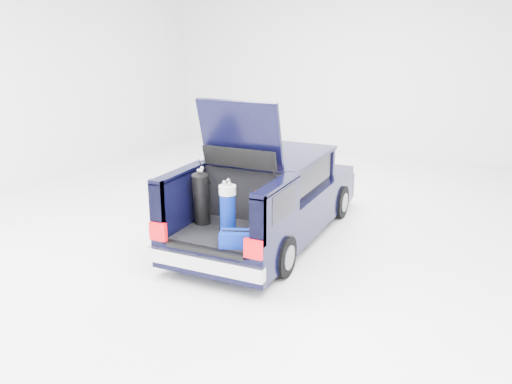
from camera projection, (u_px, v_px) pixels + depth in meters
The scene contains 6 objects.
ground at pixel (268, 236), 9.34m from camera, with size 14.00×14.00×0.00m, color white.
car at pixel (271, 197), 9.24m from camera, with size 1.87×4.65×2.47m.
red_suitcase at pixel (267, 212), 7.86m from camera, with size 0.43×0.38×0.61m.
black_golf_bag at pixel (201, 199), 8.08m from camera, with size 0.32×0.38×0.89m.
blue_golf_bag at pixel (228, 209), 7.72m from camera, with size 0.27×0.27×0.81m.
blue_duffel at pixel (236, 239), 7.35m from camera, with size 0.51×0.42×0.23m.
Camera 1 is at (3.50, -7.98, 3.45)m, focal length 38.00 mm.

